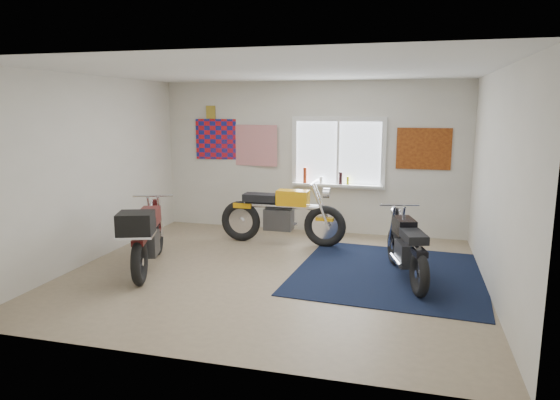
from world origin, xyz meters
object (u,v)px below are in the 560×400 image
(navy_rug, at_px, (389,273))
(yellow_triumph, at_px, (281,216))
(black_chrome_bike, at_px, (406,249))
(maroon_tourer, at_px, (146,236))

(navy_rug, distance_m, yellow_triumph, 2.19)
(navy_rug, height_order, black_chrome_bike, black_chrome_bike)
(yellow_triumph, relative_size, maroon_tourer, 1.13)
(yellow_triumph, distance_m, black_chrome_bike, 2.40)
(navy_rug, bearing_deg, black_chrome_bike, -36.95)
(yellow_triumph, relative_size, black_chrome_bike, 1.20)
(yellow_triumph, xyz_separation_m, maroon_tourer, (-1.42, -1.89, 0.03))
(maroon_tourer, bearing_deg, navy_rug, -95.62)
(navy_rug, distance_m, maroon_tourer, 3.37)
(black_chrome_bike, relative_size, maroon_tourer, 0.94)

